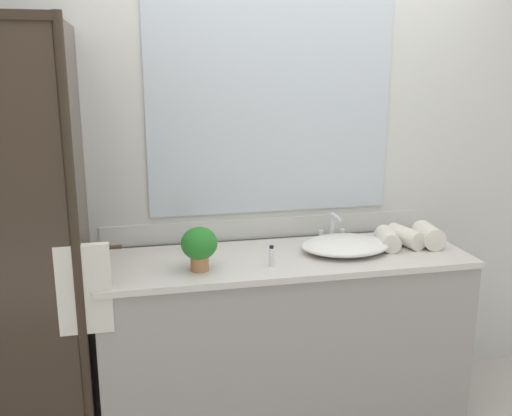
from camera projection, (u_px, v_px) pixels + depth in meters
The scene contains 10 objects.
wall_back_with_mirror at pixel (270, 163), 2.98m from camera, with size 4.40×0.06×2.60m.
vanity_cabinet at pixel (284, 339), 2.87m from camera, with size 1.80×0.58×0.90m.
sink_basin at pixel (345, 245), 2.80m from camera, with size 0.45×0.34×0.07m, color white.
faucet at pixel (333, 232), 2.97m from camera, with size 0.17×0.14×0.15m.
potted_plant at pixel (199, 245), 2.52m from camera, with size 0.16×0.16×0.20m.
amenity_bottle_conditioner at pixel (271, 256), 2.59m from camera, with size 0.02×0.02×0.10m.
amenity_bottle_shampoo at pixel (188, 241), 2.84m from camera, with size 0.03×0.03×0.09m.
rolled_towel_near_edge at pixel (428, 235), 2.89m from camera, with size 0.11×0.11×0.19m, color silver.
rolled_towel_middle at pixel (406, 236), 2.90m from camera, with size 0.10×0.10×0.21m, color silver.
rolled_towel_far_edge at pixel (388, 239), 2.86m from camera, with size 0.10×0.10×0.19m, color silver.
Camera 1 is at (-0.69, -2.52, 1.79)m, focal length 39.33 mm.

